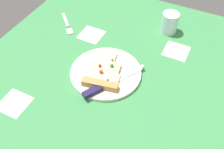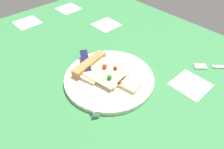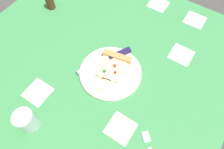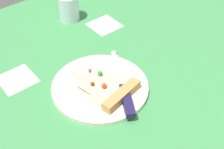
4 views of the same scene
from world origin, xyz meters
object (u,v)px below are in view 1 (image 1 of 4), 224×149
object	(u,v)px
knife	(109,83)
fork	(67,24)
drinking_glass	(170,23)
plate	(106,73)
pizza_slice	(104,75)

from	to	relation	value
knife	fork	world-z (taller)	knife
knife	drinking_glass	distance (cm)	38.36
plate	knife	bearing A→B (deg)	126.63
knife	drinking_glass	size ratio (longest dim) A/B	2.60
pizza_slice	drinking_glass	world-z (taller)	drinking_glass
pizza_slice	drinking_glass	size ratio (longest dim) A/B	2.21
pizza_slice	drinking_glass	distance (cm)	36.94
plate	knife	world-z (taller)	knife
plate	pizza_slice	distance (cm)	2.94
fork	drinking_glass	bearing A→B (deg)	155.28
drinking_glass	pizza_slice	bearing A→B (deg)	71.64
drinking_glass	fork	world-z (taller)	drinking_glass
drinking_glass	fork	bearing A→B (deg)	20.44
knife	drinking_glass	bearing A→B (deg)	106.96
plate	drinking_glass	world-z (taller)	drinking_glass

